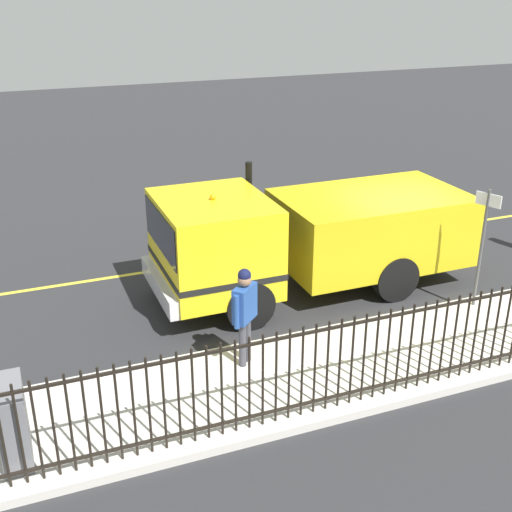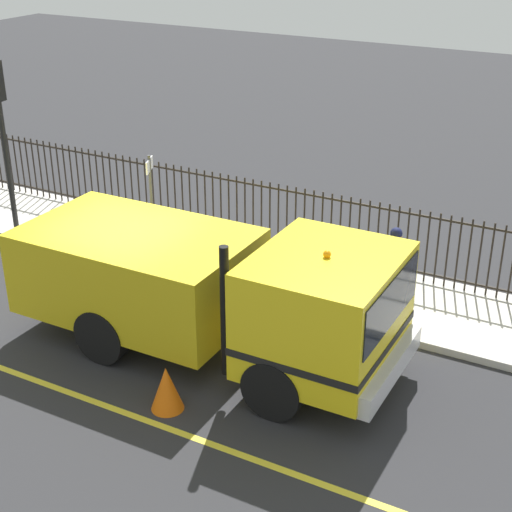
{
  "view_description": "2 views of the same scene",
  "coord_description": "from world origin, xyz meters",
  "views": [
    {
      "loc": [
        10.94,
        -7.67,
        6.09
      ],
      "look_at": [
        0.72,
        -3.67,
        1.39
      ],
      "focal_mm": 45.71,
      "sensor_mm": 36.0,
      "label": 1
    },
    {
      "loc": [
        -9.69,
        -8.12,
        7.04
      ],
      "look_at": [
        1.25,
        -2.17,
        1.2
      ],
      "focal_mm": 53.81,
      "sensor_mm": 36.0,
      "label": 2
    }
  ],
  "objects": [
    {
      "name": "sidewalk_slab",
      "position": [
        2.8,
        0.0,
        0.07
      ],
      "size": [
        2.5,
        27.45,
        0.14
      ],
      "primitive_type": "cube",
      "color": "beige",
      "rests_on": "ground"
    },
    {
      "name": "iron_fence",
      "position": [
        3.8,
        0.0,
        0.89
      ],
      "size": [
        0.04,
        23.37,
        1.49
      ],
      "color": "black",
      "rests_on": "sidewalk_slab"
    },
    {
      "name": "street_sign",
      "position": [
        1.83,
        0.52,
        1.62
      ],
      "size": [
        0.47,
        0.22,
        2.37
      ],
      "color": "#4C4C4C",
      "rests_on": "sidewalk_slab"
    },
    {
      "name": "traffic_light_near",
      "position": [
        1.9,
        4.45,
        2.85
      ],
      "size": [
        0.32,
        0.24,
        3.81
      ],
      "rotation": [
        0.0,
        0.0,
        3.24
      ],
      "color": "black",
      "rests_on": "sidewalk_slab"
    },
    {
      "name": "worker_standing",
      "position": [
        2.17,
        -4.43,
        1.19
      ],
      "size": [
        0.49,
        0.51,
        1.73
      ],
      "rotation": [
        0.0,
        0.0,
        2.31
      ],
      "color": "#264C99",
      "rests_on": "sidewalk_slab"
    },
    {
      "name": "lane_marking",
      "position": [
        -2.34,
        0.0,
        0.0
      ],
      "size": [
        0.12,
        24.71,
        0.01
      ],
      "primitive_type": "cube",
      "color": "yellow",
      "rests_on": "ground"
    },
    {
      "name": "work_truck",
      "position": [
        -0.25,
        -2.4,
        1.29
      ],
      "size": [
        2.49,
        6.65,
        2.59
      ],
      "rotation": [
        0.0,
        0.0,
        3.15
      ],
      "color": "yellow",
      "rests_on": "ground"
    },
    {
      "name": "ground_plane",
      "position": [
        0.0,
        0.0,
        0.0
      ],
      "size": [
        60.4,
        60.4,
        0.0
      ],
      "primitive_type": "plane",
      "color": "#2B2B2D",
      "rests_on": "ground"
    },
    {
      "name": "traffic_cone",
      "position": [
        -1.93,
        -2.37,
        0.36
      ],
      "size": [
        0.51,
        0.51,
        0.72
      ],
      "primitive_type": "cone",
      "color": "orange",
      "rests_on": "ground"
    }
  ]
}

